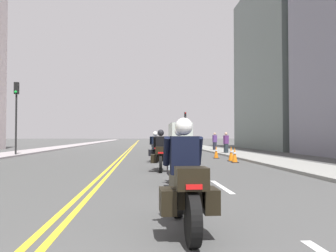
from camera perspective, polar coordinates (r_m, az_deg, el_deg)
The scene contains 19 objects.
ground_plane at distance 49.19m, azimuth -5.74°, elevation -3.26°, with size 264.00×264.00×0.00m, color #474746.
sidewalk_left at distance 50.08m, azimuth -15.13°, elevation -3.11°, with size 2.55×144.00×0.12m, color #9A9294.
sidewalk_right at distance 49.65m, azimuth 3.73°, elevation -3.18°, with size 2.55×144.00×0.12m, color gray.
centreline_yellow_inner at distance 49.20m, azimuth -5.88°, elevation -3.25°, with size 0.12×132.00×0.01m, color yellow.
centreline_yellow_outer at distance 49.19m, azimuth -5.60°, elevation -3.25°, with size 0.12×132.00×0.01m, color yellow.
lane_dashes_white at distance 30.26m, azimuth -0.18°, elevation -4.25°, with size 0.14×56.40×0.01m.
building_right_1 at distance 39.16m, azimuth 18.34°, elevation 9.49°, with size 6.26×15.25×17.78m.
motorcycle_0 at distance 4.96m, azimuth 2.83°, elevation -9.92°, with size 0.77×2.21×1.63m.
motorcycle_1 at distance 9.48m, azimuth 1.98°, elevation -5.90°, with size 0.78×2.19×1.63m.
motorcycle_2 at distance 13.49m, azimuth -1.22°, elevation -4.65°, with size 0.78×2.23×1.62m.
motorcycle_3 at distance 18.17m, azimuth -2.11°, elevation -3.93°, with size 0.77×2.21×1.61m.
traffic_cone_0 at distance 21.23m, azimuth 8.01°, elevation -4.30°, with size 0.34×0.34×0.78m.
traffic_cone_1 at distance 17.96m, azimuth 11.03°, elevation -4.76°, with size 0.36×0.36×0.79m.
traffic_cone_2 at distance 18.92m, azimuth 10.45°, elevation -4.54°, with size 0.36×0.36×0.83m.
traffic_light_near at distance 25.55m, azimuth -23.91°, elevation 3.13°, with size 0.28×0.38×5.03m.
traffic_light_far at distance 48.40m, azimuth 2.89°, elevation 0.59°, with size 0.28×0.38×4.73m.
pedestrian_0 at distance 31.23m, azimuth 7.78°, elevation -2.58°, with size 0.41×0.33×1.67m.
pedestrian_1 at distance 25.90m, azimuth 9.63°, elevation -2.81°, with size 0.42×0.35×1.64m.
parked_truck at distance 39.18m, azimuth 1.91°, elevation -1.81°, with size 2.20×6.50×2.80m.
Camera 1 is at (1.33, -1.16, 1.37)m, focal length 36.66 mm.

